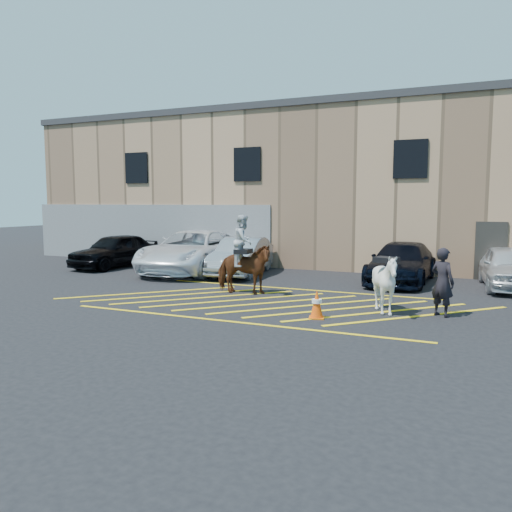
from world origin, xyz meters
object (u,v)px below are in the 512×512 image
at_px(car_silver_sedan, 241,256).
at_px(car_white_suv, 510,267).
at_px(car_white_pickup, 193,251).
at_px(saddled_white, 386,283).
at_px(car_blue_suv, 402,263).
at_px(traffic_cone, 317,304).
at_px(mounted_bay, 243,262).
at_px(handler, 442,282).
at_px(car_black_suv, 115,250).

bearing_deg(car_silver_sedan, car_white_suv, -4.19).
bearing_deg(car_white_pickup, car_white_suv, -0.91).
relative_size(car_silver_sedan, saddled_white, 2.50).
bearing_deg(car_blue_suv, saddled_white, -84.26).
bearing_deg(saddled_white, car_blue_suv, 92.83).
xyz_separation_m(car_white_suv, traffic_cone, (-4.77, -6.79, -0.36)).
relative_size(mounted_bay, saddled_white, 1.40).
bearing_deg(handler, car_white_pickup, 8.47).
xyz_separation_m(car_silver_sedan, car_blue_suv, (6.19, 0.59, -0.03)).
bearing_deg(car_black_suv, mounted_bay, -18.21).
bearing_deg(mounted_bay, car_white_suv, 29.66).
bearing_deg(car_blue_suv, mounted_bay, -131.46).
height_order(car_blue_suv, handler, handler).
distance_m(car_white_pickup, handler, 11.07).
bearing_deg(saddled_white, mounted_bay, 166.49).
xyz_separation_m(handler, saddled_white, (-1.38, -0.29, -0.08)).
relative_size(car_silver_sedan, car_white_suv, 1.06).
xyz_separation_m(car_black_suv, traffic_cone, (11.18, -6.04, -0.39)).
height_order(car_silver_sedan, mounted_bay, mounted_bay).
xyz_separation_m(handler, traffic_cone, (-2.88, -1.49, -0.52)).
bearing_deg(car_blue_suv, traffic_cone, -97.43).
xyz_separation_m(car_black_suv, car_white_suv, (15.94, 0.76, -0.03)).
bearing_deg(car_silver_sedan, mounted_bay, -72.16).
bearing_deg(car_white_suv, traffic_cone, -129.05).
bearing_deg(traffic_cone, mounted_bay, 143.36).
bearing_deg(car_silver_sedan, car_black_suv, 173.14).
xyz_separation_m(car_black_suv, car_silver_sedan, (6.22, 0.12, -0.01)).
bearing_deg(car_white_pickup, saddled_white, -33.67).
height_order(car_white_suv, mounted_bay, mounted_bay).
bearing_deg(handler, car_white_suv, -76.43).
bearing_deg(car_blue_suv, handler, -69.61).
height_order(car_black_suv, mounted_bay, mounted_bay).
bearing_deg(traffic_cone, car_black_suv, 151.63).
distance_m(car_white_suv, mounted_bay, 9.06).
bearing_deg(car_blue_suv, car_black_suv, -173.83).
xyz_separation_m(saddled_white, traffic_cone, (-1.50, -1.20, -0.44)).
distance_m(car_blue_suv, car_white_suv, 3.54).
bearing_deg(handler, traffic_cone, 60.45).
distance_m(saddled_white, traffic_cone, 1.98).
relative_size(handler, saddled_white, 0.98).
bearing_deg(saddled_white, car_white_pickup, 150.54).
distance_m(car_blue_suv, mounted_bay, 6.21).
height_order(car_blue_suv, mounted_bay, mounted_bay).
relative_size(car_white_suv, handler, 2.41).
height_order(car_black_suv, traffic_cone, car_black_suv).
bearing_deg(car_white_suv, car_white_pickup, 179.30).
relative_size(car_white_suv, mounted_bay, 1.69).
relative_size(car_white_pickup, car_blue_suv, 1.26).
height_order(mounted_bay, traffic_cone, mounted_bay).
distance_m(car_silver_sedan, saddled_white, 8.15).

